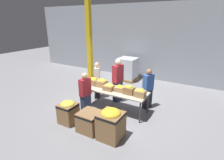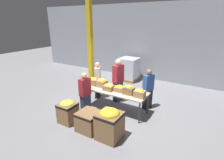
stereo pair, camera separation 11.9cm
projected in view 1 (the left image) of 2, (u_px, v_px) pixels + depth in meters
The scene contains 18 objects.
ground_plane at pixel (114, 109), 6.49m from camera, with size 30.00×30.00×0.00m, color gray.
wall_back at pixel (153, 43), 9.24m from camera, with size 16.00×0.08×4.00m.
sorting_table at pixel (115, 91), 6.25m from camera, with size 2.39×0.87×0.78m.
banana_box_0 at pixel (93, 81), 6.68m from camera, with size 0.37×0.30×0.30m.
banana_box_1 at pixel (102, 83), 6.51m from camera, with size 0.35×0.33×0.32m.
banana_box_2 at pixel (109, 87), 6.19m from camera, with size 0.35×0.31×0.24m.
banana_box_3 at pixel (120, 89), 6.07m from camera, with size 0.35×0.30×0.23m.
banana_box_4 at pixel (129, 90), 5.86m from camera, with size 0.35×0.26×0.31m.
banana_box_5 at pixel (140, 93), 5.65m from camera, with size 0.35×0.30×0.28m.
volunteer_0 at pixel (97, 80), 7.30m from camera, with size 0.37×0.46×1.53m.
volunteer_1 at pixel (118, 81), 6.94m from camera, with size 0.30×0.49×1.74m.
volunteer_2 at pixel (148, 89), 6.39m from camera, with size 0.34×0.45×1.51m.
volunteer_3 at pixel (85, 94), 5.96m from camera, with size 0.24×0.42×1.51m.
donation_bin_0 at pixel (68, 111), 5.56m from camera, with size 0.53×0.53×0.75m.
donation_bin_1 at pixel (90, 121), 5.18m from camera, with size 0.63×0.63×0.60m.
donation_bin_2 at pixel (111, 123), 4.79m from camera, with size 0.64×0.64×0.89m.
support_pillar at pixel (90, 48), 7.50m from camera, with size 0.19×0.19×4.00m.
pallet_stack_0 at pixel (128, 69), 9.54m from camera, with size 1.03×1.03×1.21m.
Camera 1 is at (2.80, -5.05, 3.16)m, focal length 28.00 mm.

